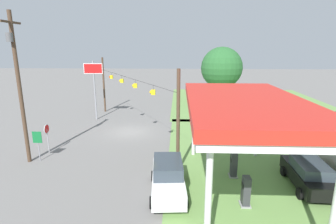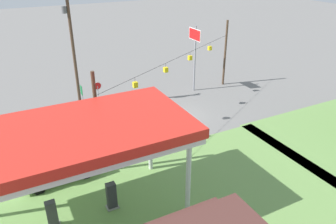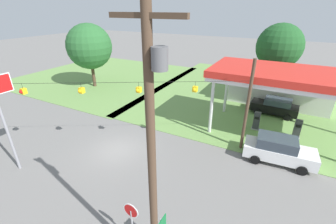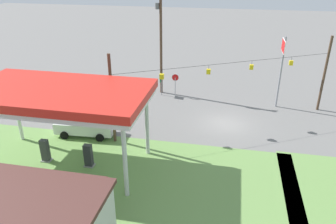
% 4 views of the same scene
% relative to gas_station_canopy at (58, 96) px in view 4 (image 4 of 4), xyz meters
% --- Properties ---
extents(ground_plane, '(160.00, 160.00, 0.00)m').
position_rel_gas_station_canopy_xyz_m(ground_plane, '(-10.93, -8.78, -5.31)').
color(ground_plane, slate).
extents(gas_station_canopy, '(12.04, 6.44, 5.82)m').
position_rel_gas_station_canopy_xyz_m(gas_station_canopy, '(0.00, 0.00, 0.00)').
color(gas_station_canopy, silver).
rests_on(gas_station_canopy, ground).
extents(fuel_pump_near, '(0.71, 0.56, 1.76)m').
position_rel_gas_station_canopy_xyz_m(fuel_pump_near, '(-1.67, -0.00, -4.47)').
color(fuel_pump_near, gray).
rests_on(fuel_pump_near, ground).
extents(fuel_pump_far, '(0.71, 0.56, 1.76)m').
position_rel_gas_station_canopy_xyz_m(fuel_pump_far, '(1.67, -0.00, -4.47)').
color(fuel_pump_far, gray).
rests_on(fuel_pump_far, ground).
extents(car_at_pumps_front, '(4.99, 2.36, 1.99)m').
position_rel_gas_station_canopy_xyz_m(car_at_pumps_front, '(0.44, -4.35, -4.30)').
color(car_at_pumps_front, white).
rests_on(car_at_pumps_front, ground).
extents(car_at_pumps_rear, '(4.71, 2.28, 1.81)m').
position_rel_gas_station_canopy_xyz_m(car_at_pumps_rear, '(-0.45, 4.34, -4.37)').
color(car_at_pumps_rear, black).
rests_on(car_at_pumps_rear, ground).
extents(stop_sign_roadside, '(0.80, 0.08, 2.50)m').
position_rel_gas_station_canopy_xyz_m(stop_sign_roadside, '(-5.20, -14.51, -3.49)').
color(stop_sign_roadside, '#99999E').
rests_on(stop_sign_roadside, ground).
extents(stop_sign_overhead, '(0.22, 2.22, 7.04)m').
position_rel_gas_station_canopy_xyz_m(stop_sign_overhead, '(-15.62, -13.74, -0.27)').
color(stop_sign_overhead, gray).
rests_on(stop_sign_overhead, ground).
extents(route_sign, '(0.10, 0.70, 2.40)m').
position_rel_gas_station_canopy_xyz_m(route_sign, '(-3.63, -14.48, -3.60)').
color(route_sign, gray).
rests_on(route_sign, ground).
extents(utility_pole_main, '(2.20, 0.44, 11.05)m').
position_rel_gas_station_canopy_xyz_m(utility_pole_main, '(-3.47, -15.24, 0.84)').
color(utility_pole_main, '#4C3828').
rests_on(utility_pole_main, ground).
extents(signal_span_gantry, '(17.64, 10.24, 7.27)m').
position_rel_gas_station_canopy_xyz_m(signal_span_gantry, '(-10.93, -8.79, -1.31)').
color(signal_span_gantry, '#4C3828').
rests_on(signal_span_gantry, ground).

